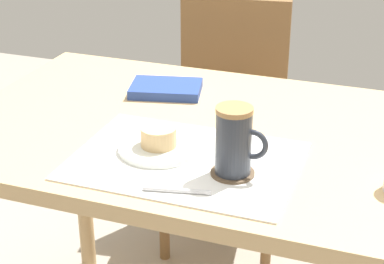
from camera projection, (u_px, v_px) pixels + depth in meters
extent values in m
cylinder|color=tan|center=(82.00, 175.00, 2.08)|extent=(0.05, 0.05, 0.72)
cube|color=tan|center=(198.00, 134.00, 1.49)|extent=(1.13, 0.75, 0.04)
cylinder|color=brown|center=(268.00, 220.00, 2.12)|extent=(0.04, 0.04, 0.41)
cylinder|color=brown|center=(164.00, 208.00, 2.19)|extent=(0.04, 0.04, 0.41)
cylinder|color=brown|center=(277.00, 169.00, 2.44)|extent=(0.04, 0.04, 0.41)
cylinder|color=brown|center=(186.00, 161.00, 2.50)|extent=(0.04, 0.04, 0.41)
cube|color=brown|center=(225.00, 133.00, 2.22)|extent=(0.48, 0.48, 0.04)
cube|color=brown|center=(234.00, 54.00, 2.29)|extent=(0.39, 0.09, 0.41)
cube|color=white|center=(185.00, 161.00, 1.32)|extent=(0.46, 0.33, 0.00)
cylinder|color=silver|center=(159.00, 148.00, 1.36)|extent=(0.17, 0.17, 0.01)
cylinder|color=#E5BC7F|center=(159.00, 136.00, 1.35)|extent=(0.08, 0.08, 0.04)
cylinder|color=brown|center=(233.00, 173.00, 1.27)|extent=(0.09, 0.09, 0.00)
cylinder|color=#2D333D|center=(233.00, 143.00, 1.24)|extent=(0.07, 0.07, 0.13)
cylinder|color=#9E7547|center=(234.00, 110.00, 1.21)|extent=(0.07, 0.07, 0.01)
torus|color=#2D333D|center=(252.00, 144.00, 1.23)|extent=(0.06, 0.01, 0.06)
cylinder|color=silver|center=(177.00, 190.00, 1.20)|extent=(0.13, 0.04, 0.01)
cube|color=navy|center=(166.00, 89.00, 1.66)|extent=(0.20, 0.16, 0.02)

